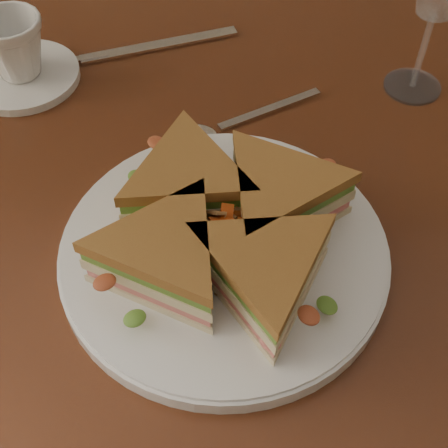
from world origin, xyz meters
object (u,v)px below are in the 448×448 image
Objects in this scene: knife at (148,48)px; saucer at (22,76)px; coffee_cup at (13,47)px; sandwich_wedges at (224,228)px; plate at (224,253)px; spoon at (214,129)px; table at (219,241)px.

saucer is at bearing -175.65° from knife.
sandwich_wedges is at bearing -44.38° from coffee_cup.
spoon is at bearing 95.11° from plate.
knife is (-0.10, 0.32, -0.04)m from sandwich_wedges.
plate is (0.01, -0.09, 0.11)m from table.
coffee_cup is at bearing 129.45° from spoon.
sandwich_wedges is at bearing -46.32° from saucer.
sandwich_wedges is (0.01, -0.09, 0.14)m from table.
saucer reaches higher than table.
saucer is at bearing 133.68° from plate.
knife is (-0.09, 0.22, 0.10)m from table.
knife is at bearing 90.13° from spoon.
sandwich_wedges is 3.83× the size of coffee_cup.
table is at bearing 94.96° from sandwich_wedges.
sandwich_wedges reaches higher than table.
saucer is at bearing 133.68° from sandwich_wedges.
table is at bearing -114.63° from spoon.
knife is (-0.09, 0.15, -0.00)m from spoon.
table is 0.14m from plate.
plate is 2.23× the size of saucer.
plate is 3.90× the size of coffee_cup.
knife is (-0.10, 0.32, -0.01)m from plate.
plate is 0.35m from saucer.
coffee_cup is (0.00, 0.00, 0.04)m from saucer.
table is at bearing 94.96° from plate.
spoon is at bearing 95.11° from sandwich_wedges.
coffee_cup is at bearing 133.68° from plate.
spoon is at bearing -20.61° from saucer.
saucer is (-0.23, 0.09, 0.00)m from spoon.
plate reaches higher than knife.
plate is at bearing -114.83° from spoon.
knife is at bearing 107.66° from plate.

